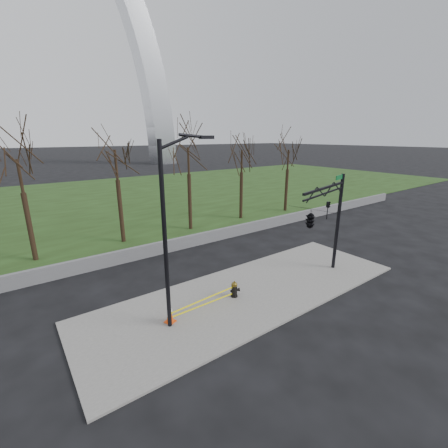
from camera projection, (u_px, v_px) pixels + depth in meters
ground at (252, 292)px, 16.19m from camera, size 500.00×500.00×0.00m
sidewalk at (252, 291)px, 16.18m from camera, size 18.00×6.00×0.10m
grass_strip at (101, 200)px, 39.43m from camera, size 120.00×40.00×0.06m
guardrail at (181, 243)px, 22.26m from camera, size 60.00×0.30×0.90m
gateway_arch at (27, 19)px, 65.12m from camera, size 66.00×6.00×65.00m
tree_row at (119, 191)px, 22.68m from camera, size 40.14×4.00×8.17m
fire_hydrant at (234, 289)px, 15.47m from camera, size 0.54×0.38×0.88m
traffic_cone at (170, 314)px, 13.33m from camera, size 0.53×0.53×0.80m
street_light at (169, 225)px, 12.02m from camera, size 2.39×0.33×8.21m
traffic_signal_mast at (317, 216)px, 15.52m from camera, size 4.98×2.54×6.00m
caution_tape at (204, 302)px, 14.34m from camera, size 3.81×0.30×0.45m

